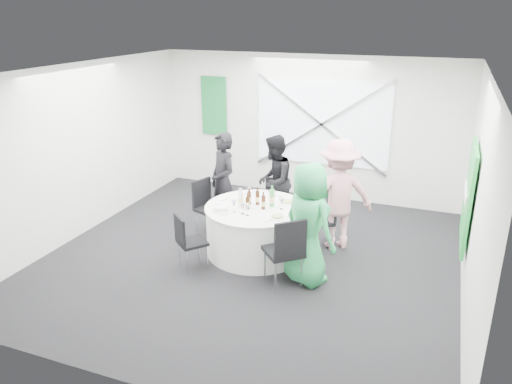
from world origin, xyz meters
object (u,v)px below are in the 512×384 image
(chair_back_left, at_px, (207,203))
(chair_back_right, at_px, (324,215))
(clear_water_bottle, at_px, (241,199))
(chair_front_left, at_px, (187,238))
(person_man_back_left, at_px, (223,182))
(person_woman_green, at_px, (308,224))
(person_woman_pink, at_px, (338,195))
(banquet_table, at_px, (256,230))
(chair_back, at_px, (274,199))
(person_man_back, at_px, (274,181))
(chair_front_right, at_px, (286,247))
(green_water_bottle, at_px, (272,198))

(chair_back_left, distance_m, chair_back_right, 1.97)
(clear_water_bottle, bearing_deg, chair_front_left, -122.65)
(person_man_back_left, distance_m, person_woman_green, 2.21)
(chair_front_left, bearing_deg, person_man_back_left, -44.83)
(person_woman_pink, bearing_deg, banquet_table, -0.00)
(chair_back_left, height_order, person_woman_green, person_woman_green)
(banquet_table, relative_size, chair_back, 1.84)
(banquet_table, distance_m, person_man_back, 1.21)
(chair_back, distance_m, chair_front_right, 2.10)
(banquet_table, xyz_separation_m, person_woman_pink, (1.12, 0.65, 0.50))
(banquet_table, xyz_separation_m, clear_water_bottle, (-0.22, -0.07, 0.50))
(person_man_back_left, xyz_separation_m, person_man_back, (0.76, 0.45, -0.04))
(person_man_back, xyz_separation_m, clear_water_bottle, (-0.12, -1.19, 0.07))
(chair_front_left, relative_size, person_man_back_left, 0.50)
(chair_back, height_order, chair_back_left, chair_back_left)
(chair_back_right, bearing_deg, chair_back_left, -115.92)
(person_man_back, bearing_deg, chair_front_right, 18.33)
(person_woman_green, bearing_deg, green_water_bottle, -11.89)
(chair_back_left, bearing_deg, banquet_table, -90.00)
(chair_back, bearing_deg, person_woman_pink, -23.42)
(chair_back_left, xyz_separation_m, person_woman_green, (1.99, -0.93, 0.31))
(chair_back, bearing_deg, chair_back_left, -147.89)
(chair_back_left, relative_size, chair_front_left, 1.11)
(chair_back, xyz_separation_m, person_woman_green, (1.05, -1.63, 0.37))
(chair_back_left, xyz_separation_m, chair_front_right, (1.79, -1.23, 0.06))
(person_man_back_left, height_order, green_water_bottle, person_man_back_left)
(banquet_table, relative_size, chair_back_left, 1.67)
(chair_front_right, height_order, person_man_back_left, person_man_back_left)
(chair_back_right, relative_size, green_water_bottle, 2.78)
(chair_back_left, relative_size, clear_water_bottle, 3.16)
(person_woman_green, bearing_deg, chair_front_right, 85.28)
(chair_back, bearing_deg, chair_front_left, -112.77)
(chair_back_right, relative_size, chair_front_right, 0.88)
(chair_front_left, relative_size, clear_water_bottle, 2.84)
(chair_front_left, distance_m, person_woman_pink, 2.41)
(chair_back, relative_size, person_woman_green, 0.49)
(person_woman_pink, bearing_deg, chair_back_right, -10.60)
(banquet_table, xyz_separation_m, chair_front_right, (0.76, -0.86, 0.23))
(chair_back, bearing_deg, clear_water_bottle, -101.32)
(person_woman_pink, bearing_deg, chair_back, -49.47)
(person_man_back_left, bearing_deg, clear_water_bottle, -11.20)
(green_water_bottle, relative_size, clear_water_bottle, 1.11)
(person_woman_green, bearing_deg, chair_front_left, 40.06)
(banquet_table, height_order, chair_back_right, chair_back_right)
(chair_back_right, distance_m, chair_front_right, 1.45)
(chair_back_right, distance_m, person_woman_green, 1.19)
(chair_front_left, xyz_separation_m, person_woman_pink, (1.84, 1.51, 0.39))
(person_woman_pink, bearing_deg, clear_water_bottle, -1.93)
(chair_back_left, distance_m, person_man_back, 1.22)
(chair_back_right, xyz_separation_m, person_man_back_left, (-1.79, 0.09, 0.31))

